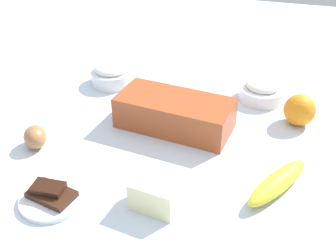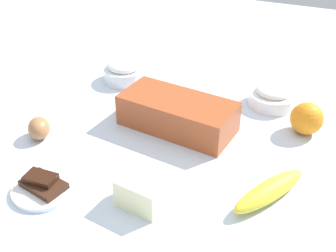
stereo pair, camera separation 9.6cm
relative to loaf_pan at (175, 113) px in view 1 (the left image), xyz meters
The scene contains 9 objects.
ground_plane 0.08m from the loaf_pan, 88.25° to the left, with size 2.40×2.40×0.02m, color silver.
loaf_pan is the anchor object (origin of this frame).
flour_bowl 0.28m from the loaf_pan, 133.55° to the right, with size 0.13×0.13×0.06m.
sugar_bowl 0.30m from the loaf_pan, 35.84° to the right, with size 0.12×0.12×0.07m.
banana 0.31m from the loaf_pan, 147.24° to the left, with size 0.19×0.04×0.04m, color yellow.
orange_fruit 0.31m from the loaf_pan, 160.97° to the right, with size 0.08×0.08×0.08m, color orange.
butter_block 0.28m from the loaf_pan, 97.47° to the left, with size 0.09×0.06×0.06m, color #F4EDB2.
egg_near_butter 0.34m from the loaf_pan, 30.22° to the left, with size 0.05×0.05×0.07m, color #9F6B40.
chocolate_plate 0.36m from the loaf_pan, 62.90° to the left, with size 0.13×0.13×0.03m.
Camera 1 is at (-0.22, 0.77, 0.57)m, focal length 43.93 mm.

